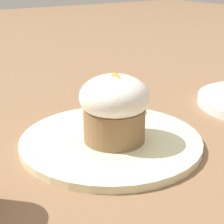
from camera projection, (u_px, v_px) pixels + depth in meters
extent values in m
plane|color=#846042|center=(111.00, 144.00, 0.56)|extent=(4.00, 4.00, 0.00)
cylinder|color=beige|center=(111.00, 141.00, 0.55)|extent=(0.27, 0.27, 0.01)
cylinder|color=olive|center=(112.00, 125.00, 0.54)|extent=(0.09, 0.09, 0.05)
ellipsoid|color=white|center=(112.00, 97.00, 0.52)|extent=(0.10, 0.10, 0.06)
cone|color=orange|center=(116.00, 78.00, 0.50)|extent=(0.02, 0.01, 0.01)
sphere|color=green|center=(112.00, 76.00, 0.51)|extent=(0.01, 0.01, 0.01)
cube|color=#B7B7BC|center=(131.00, 120.00, 0.61)|extent=(0.05, 0.09, 0.00)
ellipsoid|color=#B7B7BC|center=(113.00, 132.00, 0.56)|extent=(0.04, 0.05, 0.01)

